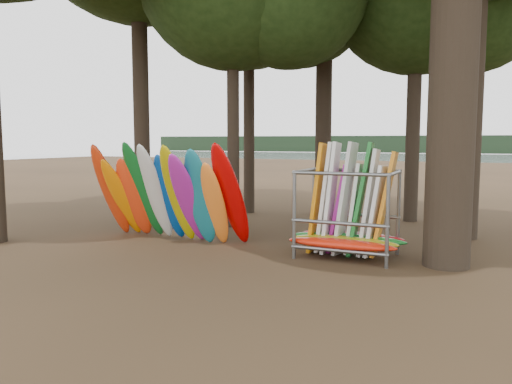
% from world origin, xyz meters
% --- Properties ---
extents(ground, '(120.00, 120.00, 0.00)m').
position_xyz_m(ground, '(0.00, 0.00, 0.00)').
color(ground, '#47331E').
rests_on(ground, ground).
extents(lake, '(160.00, 160.00, 0.00)m').
position_xyz_m(lake, '(0.00, 60.00, 0.00)').
color(lake, gray).
rests_on(lake, ground).
extents(far_shore, '(160.00, 4.00, 4.00)m').
position_xyz_m(far_shore, '(0.00, 110.00, 2.00)').
color(far_shore, black).
rests_on(far_shore, ground).
extents(kayak_row, '(4.91, 1.99, 2.98)m').
position_xyz_m(kayak_row, '(-2.66, 0.27, 1.31)').
color(kayak_row, red).
rests_on(kayak_row, ground).
extents(storage_rack, '(2.87, 1.62, 2.86)m').
position_xyz_m(storage_rack, '(2.49, 0.60, 1.02)').
color(storage_rack, slate).
rests_on(storage_rack, ground).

